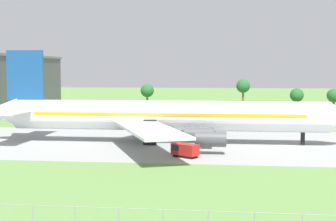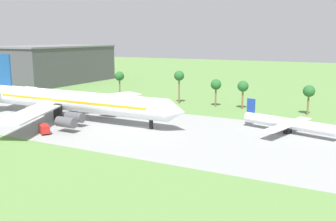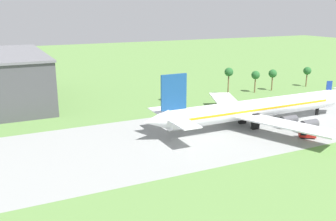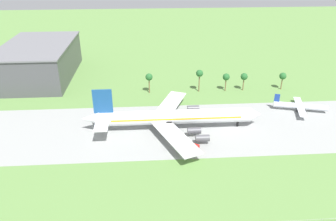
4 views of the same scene
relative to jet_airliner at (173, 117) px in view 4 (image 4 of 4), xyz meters
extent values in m
plane|color=#5B8442|center=(23.65, -0.28, -5.32)|extent=(600.00, 600.00, 0.00)
cube|color=gray|center=(23.65, -0.28, -5.31)|extent=(320.00, 44.00, 0.02)
cylinder|color=white|center=(1.30, 0.00, 0.06)|extent=(61.49, 5.84, 5.84)
cone|color=white|center=(34.38, 0.00, 0.06)|extent=(4.68, 5.73, 5.73)
cone|color=white|center=(-33.10, 0.00, 0.49)|extent=(7.30, 5.55, 5.55)
cube|color=#EFA314|center=(1.30, 0.00, 0.49)|extent=(52.27, 5.96, 0.58)
cube|color=navy|center=(-27.70, 0.00, 7.95)|extent=(7.60, 0.50, 9.93)
cube|color=white|center=(-27.99, 0.00, 0.93)|extent=(5.26, 23.38, 0.30)
cube|color=white|center=(-0.27, -14.03, -0.97)|extent=(17.55, 28.86, 0.44)
cube|color=white|center=(-0.27, 14.03, -0.97)|extent=(17.55, 28.86, 0.44)
cylinder|color=#4C4C51|center=(7.82, -7.01, -2.68)|extent=(5.26, 2.63, 2.63)
cylinder|color=#4C4C51|center=(10.18, -12.86, -2.68)|extent=(5.26, 2.63, 2.63)
cylinder|color=#4C4C51|center=(7.82, 7.01, -2.68)|extent=(5.26, 2.63, 2.63)
cylinder|color=#4C4C51|center=(10.18, 12.86, -2.68)|extent=(5.26, 2.63, 2.63)
cube|color=black|center=(27.13, 0.00, -2.92)|extent=(0.70, 0.90, 4.79)
cube|color=black|center=(-1.78, -3.21, -2.92)|extent=(2.40, 1.20, 4.79)
cube|color=black|center=(-1.78, 3.21, -2.92)|extent=(2.40, 1.20, 4.79)
cylinder|color=silver|center=(59.21, 12.08, -2.82)|extent=(23.36, 8.86, 2.63)
cube|color=navy|center=(49.02, 14.92, 0.34)|extent=(2.35, 0.87, 3.68)
cube|color=silver|center=(59.21, 12.08, -3.08)|extent=(8.73, 21.24, 0.24)
cube|color=black|center=(59.21, 12.08, -4.07)|extent=(1.79, 2.60, 2.50)
cube|color=black|center=(6.10, -16.26, -5.12)|extent=(4.18, 3.64, 0.40)
cube|color=#B21E19|center=(6.10, -16.26, -4.00)|extent=(4.86, 4.19, 1.82)
cube|color=black|center=(5.08, -15.57, -3.73)|extent=(2.45, 2.57, 0.90)
cylinder|color=gray|center=(39.65, -55.28, -4.27)|extent=(0.10, 0.10, 2.10)
cylinder|color=gray|center=(23.65, -55.28, -3.26)|extent=(80.00, 0.06, 0.06)
cube|color=#47474C|center=(-70.80, 65.66, 3.87)|extent=(36.00, 60.00, 18.37)
cube|color=slate|center=(-70.80, 65.66, 13.46)|extent=(36.72, 61.20, 0.80)
cylinder|color=brown|center=(16.68, 37.89, -0.62)|extent=(0.56, 0.56, 9.40)
sphere|color=#235B28|center=(16.68, 37.89, 4.68)|extent=(3.60, 3.60, 3.60)
cylinder|color=brown|center=(60.46, 37.89, -1.92)|extent=(0.56, 0.56, 6.79)
sphere|color=#235B28|center=(60.46, 37.89, 2.08)|extent=(3.60, 3.60, 3.60)
cylinder|color=brown|center=(-9.01, 37.89, -1.29)|extent=(0.56, 0.56, 8.06)
sphere|color=#235B28|center=(-9.01, 37.89, 3.34)|extent=(3.60, 3.60, 3.60)
cylinder|color=brown|center=(39.97, 37.89, -1.80)|extent=(0.56, 0.56, 7.03)
sphere|color=#235B28|center=(39.97, 37.89, 2.32)|extent=(3.60, 3.60, 3.60)
cylinder|color=brown|center=(30.59, 37.89, -1.78)|extent=(0.56, 0.56, 7.08)
sphere|color=#235B28|center=(30.59, 37.89, 2.36)|extent=(3.60, 3.60, 3.60)
camera|label=1|loc=(13.48, -99.37, 9.10)|focal=55.00mm
camera|label=2|loc=(74.62, -81.33, 18.01)|focal=40.00mm
camera|label=3|loc=(-72.23, -88.75, 29.85)|focal=40.00mm
camera|label=4|loc=(-10.15, -117.63, 61.81)|focal=35.00mm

